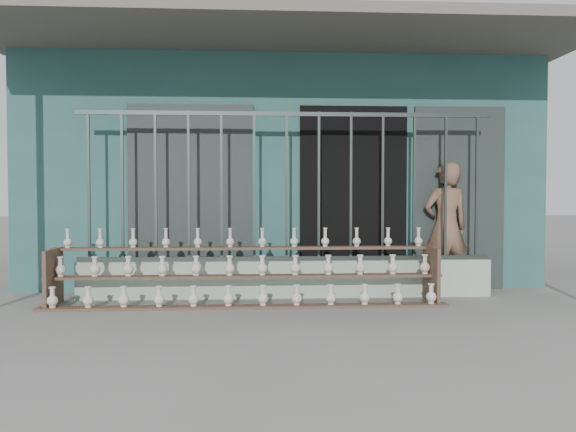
{
  "coord_description": "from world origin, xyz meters",
  "views": [
    {
      "loc": [
        -0.37,
        -5.48,
        1.23
      ],
      "look_at": [
        0.0,
        1.0,
        1.0
      ],
      "focal_mm": 35.0,
      "sensor_mm": 36.0,
      "label": 1
    }
  ],
  "objects": [
    {
      "name": "ground",
      "position": [
        0.0,
        0.0,
        0.0
      ],
      "size": [
        60.0,
        60.0,
        0.0
      ],
      "primitive_type": "plane",
      "color": "slate"
    },
    {
      "name": "shelf_rack",
      "position": [
        -0.49,
        0.89,
        0.36
      ],
      "size": [
        4.5,
        0.68,
        0.85
      ],
      "color": "brown",
      "rests_on": "ground"
    },
    {
      "name": "parapet_wall",
      "position": [
        0.0,
        1.3,
        0.23
      ],
      "size": [
        5.0,
        0.2,
        0.45
      ],
      "primitive_type": "cube",
      "color": "#9FB99F",
      "rests_on": "ground"
    },
    {
      "name": "security_fence",
      "position": [
        -0.0,
        1.3,
        1.35
      ],
      "size": [
        5.0,
        0.04,
        1.8
      ],
      "color": "#283330",
      "rests_on": "parapet_wall"
    },
    {
      "name": "workshop_building",
      "position": [
        0.0,
        4.23,
        1.62
      ],
      "size": [
        7.4,
        6.6,
        3.21
      ],
      "color": "#27524F",
      "rests_on": "ground"
    },
    {
      "name": "elderly_woman",
      "position": [
        2.08,
        1.62,
        0.83
      ],
      "size": [
        0.67,
        0.5,
        1.67
      ],
      "primitive_type": "imported",
      "rotation": [
        0.0,
        0.0,
        3.31
      ],
      "color": "brown",
      "rests_on": "ground"
    }
  ]
}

